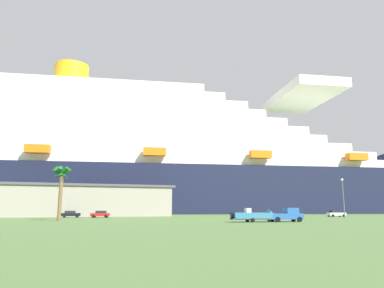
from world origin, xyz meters
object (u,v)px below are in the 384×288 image
at_px(small_boat_on_trailer, 256,216).
at_px(parked_car_white_van, 336,213).
at_px(cruise_ship, 145,165).
at_px(parked_car_black_coupe, 71,214).
at_px(parked_car_red_hatchback, 100,214).
at_px(palm_tree, 62,178).
at_px(street_lamp, 343,192).
at_px(pickup_truck, 287,215).

relative_size(small_boat_on_trailer, parked_car_white_van, 1.84).
relative_size(cruise_ship, parked_car_black_coupe, 61.25).
relative_size(parked_car_red_hatchback, parked_car_black_coupe, 1.01).
relative_size(palm_tree, parked_car_red_hatchback, 2.13).
xyz_separation_m(palm_tree, parked_car_black_coupe, (0.22, 21.69, -6.67)).
relative_size(palm_tree, parked_car_black_coupe, 2.14).
height_order(parked_car_red_hatchback, parked_car_white_van, same).
distance_m(small_boat_on_trailer, parked_car_red_hatchback, 40.88).
height_order(cruise_ship, parked_car_black_coupe, cruise_ship).
bearing_deg(cruise_ship, street_lamp, -64.49).
bearing_deg(parked_car_red_hatchback, small_boat_on_trailer, -54.60).
relative_size(cruise_ship, pickup_truck, 47.98).
xyz_separation_m(cruise_ship, parked_car_black_coupe, (-23.34, -54.36, -18.82)).
bearing_deg(pickup_truck, palm_tree, 158.09).
distance_m(parked_car_red_hatchback, parked_car_black_coupe, 7.26).
relative_size(small_boat_on_trailer, parked_car_black_coupe, 1.92).
distance_m(cruise_ship, palm_tree, 80.54).
xyz_separation_m(pickup_truck, palm_tree, (-35.86, 14.42, 6.46)).
xyz_separation_m(small_boat_on_trailer, parked_car_white_van, (34.73, 27.23, -0.13)).
xyz_separation_m(cruise_ship, pickup_truck, (12.30, -90.48, -18.60)).
distance_m(cruise_ship, parked_car_black_coupe, 62.08).
distance_m(pickup_truck, parked_car_black_coupe, 50.74).
bearing_deg(palm_tree, parked_car_black_coupe, 89.41).
xyz_separation_m(street_lamp, parked_car_black_coupe, (-58.89, 20.15, -4.78)).
bearing_deg(parked_car_white_van, street_lamp, -118.80).
bearing_deg(parked_car_black_coupe, parked_car_white_van, -7.62).
distance_m(street_lamp, parked_car_red_hatchback, 55.20).
height_order(pickup_truck, small_boat_on_trailer, pickup_truck).
distance_m(palm_tree, street_lamp, 59.16).
height_order(parked_car_red_hatchback, parked_car_black_coupe, same).
bearing_deg(palm_tree, pickup_truck, -21.91).
distance_m(street_lamp, parked_car_black_coupe, 62.42).
distance_m(small_boat_on_trailer, palm_tree, 34.44).
xyz_separation_m(street_lamp, parked_car_white_van, (6.28, 11.42, -4.78)).
relative_size(palm_tree, parked_car_white_van, 2.05).
bearing_deg(parked_car_black_coupe, cruise_ship, 66.76).
bearing_deg(street_lamp, palm_tree, -178.51).
height_order(palm_tree, parked_car_black_coupe, palm_tree).
bearing_deg(pickup_truck, parked_car_white_van, 42.84).
relative_size(street_lamp, parked_car_black_coupe, 1.97).
bearing_deg(street_lamp, parked_car_black_coupe, 161.11).
distance_m(pickup_truck, palm_tree, 39.19).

